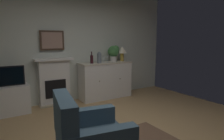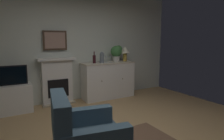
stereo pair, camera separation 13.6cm
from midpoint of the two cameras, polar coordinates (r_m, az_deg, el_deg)
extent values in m
cube|color=silver|center=(5.01, -11.90, 7.93)|extent=(5.57, 0.06, 2.92)
cube|color=white|center=(4.83, -17.24, -3.48)|extent=(0.70, 0.18, 1.05)
cube|color=tan|center=(4.87, -16.67, -9.58)|extent=(0.77, 0.20, 0.03)
cube|color=black|center=(4.77, -16.87, -5.28)|extent=(0.48, 0.02, 0.42)
cube|color=white|center=(4.72, -17.44, 3.00)|extent=(0.87, 0.27, 0.05)
cube|color=#473323|center=(4.77, -17.89, 8.23)|extent=(0.55, 0.03, 0.45)
cube|color=#9E7A6B|center=(4.75, -17.85, 8.23)|extent=(0.47, 0.01, 0.37)
cube|color=white|center=(5.14, -2.66, -3.13)|extent=(1.37, 0.45, 0.92)
cube|color=beige|center=(5.07, -2.70, 2.11)|extent=(1.40, 0.48, 0.03)
sphere|color=brown|center=(4.79, -4.45, -3.27)|extent=(0.02, 0.02, 0.02)
sphere|color=brown|center=(5.09, 1.60, -2.54)|extent=(0.02, 0.02, 0.02)
cylinder|color=#B79338|center=(5.33, 2.21, 3.78)|extent=(0.10, 0.10, 0.22)
cone|color=#EFE5C6|center=(5.31, 2.22, 5.93)|extent=(0.26, 0.26, 0.18)
cylinder|color=#331419|center=(4.83, -6.75, 3.11)|extent=(0.08, 0.08, 0.20)
cylinder|color=#331419|center=(4.82, -6.78, 4.83)|extent=(0.03, 0.03, 0.09)
cylinder|color=silver|center=(5.01, -3.24, 2.23)|extent=(0.06, 0.06, 0.00)
cylinder|color=silver|center=(5.00, -3.24, 2.77)|extent=(0.01, 0.01, 0.09)
cone|color=silver|center=(5.00, -3.25, 3.68)|extent=(0.07, 0.07, 0.07)
cylinder|color=silver|center=(5.06, -2.12, 2.30)|extent=(0.06, 0.06, 0.00)
cylinder|color=silver|center=(5.05, -2.13, 2.84)|extent=(0.01, 0.01, 0.09)
cone|color=silver|center=(5.05, -2.13, 3.74)|extent=(0.07, 0.07, 0.07)
cylinder|color=slate|center=(4.91, -4.52, 3.47)|extent=(0.11, 0.11, 0.24)
sphere|color=slate|center=(4.90, -4.54, 4.87)|extent=(0.08, 0.08, 0.08)
cube|color=white|center=(4.58, -28.53, -7.72)|extent=(0.75, 0.42, 0.60)
cube|color=black|center=(4.45, -28.98, -1.59)|extent=(0.62, 0.06, 0.40)
cube|color=black|center=(4.42, -28.95, -1.66)|extent=(0.57, 0.01, 0.35)
cylinder|color=beige|center=(5.24, -0.35, 3.27)|extent=(0.18, 0.18, 0.14)
sphere|color=#3D753D|center=(5.22, -0.35, 5.45)|extent=(0.30, 0.30, 0.30)
sphere|color=#3D753D|center=(5.23, 0.39, 6.22)|extent=(0.18, 0.18, 0.18)
cube|color=#3F596B|center=(2.22, -15.43, -13.77)|extent=(0.29, 0.78, 0.50)
cube|color=#3F596B|center=(2.06, -4.43, -19.72)|extent=(0.73, 0.26, 0.22)
cube|color=#3F596B|center=(2.62, -8.75, -13.35)|extent=(0.73, 0.26, 0.22)
camera|label=1|loc=(0.07, -91.16, -0.18)|focal=31.30mm
camera|label=2|loc=(0.07, 88.84, 0.18)|focal=31.30mm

